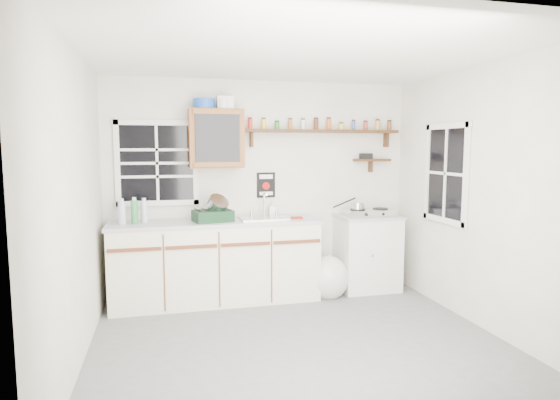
{
  "coord_description": "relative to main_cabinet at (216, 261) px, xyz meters",
  "views": [
    {
      "loc": [
        -1.12,
        -3.85,
        1.72
      ],
      "look_at": [
        -0.03,
        0.55,
        1.21
      ],
      "focal_mm": 30.0,
      "sensor_mm": 36.0,
      "label": 1
    }
  ],
  "objects": [
    {
      "name": "sink",
      "position": [
        0.54,
        0.01,
        0.47
      ],
      "size": [
        0.52,
        0.44,
        0.29
      ],
      "color": "silver",
      "rests_on": "main_cabinet"
    },
    {
      "name": "trash_bag",
      "position": [
        1.27,
        -0.14,
        -0.24
      ],
      "size": [
        0.46,
        0.41,
        0.52
      ],
      "color": "silver",
      "rests_on": "floor"
    },
    {
      "name": "upper_cabinet",
      "position": [
        0.03,
        0.14,
        1.36
      ],
      "size": [
        0.6,
        0.32,
        0.65
      ],
      "color": "brown",
      "rests_on": "wall_back"
    },
    {
      "name": "spice_shelf",
      "position": [
        1.31,
        0.21,
        1.47
      ],
      "size": [
        1.91,
        0.18,
        0.35
      ],
      "color": "black",
      "rests_on": "wall_back"
    },
    {
      "name": "soap_bottle",
      "position": [
        0.7,
        0.22,
        0.55
      ],
      "size": [
        0.08,
        0.08,
        0.17
      ],
      "primitive_type": "imported",
      "rotation": [
        0.0,
        0.0,
        -0.04
      ],
      "color": "silver",
      "rests_on": "main_cabinet"
    },
    {
      "name": "room",
      "position": [
        0.58,
        -1.3,
        0.79
      ],
      "size": [
        3.64,
        3.24,
        2.54
      ],
      "color": "#57575A",
      "rests_on": "ground"
    },
    {
      "name": "dish_rack",
      "position": [
        -0.02,
        -0.05,
        0.56
      ],
      "size": [
        0.46,
        0.38,
        0.3
      ],
      "rotation": [
        0.0,
        0.0,
        0.2
      ],
      "color": "black",
      "rests_on": "main_cabinet"
    },
    {
      "name": "upper_cabinet_clutter",
      "position": [
        0.01,
        0.14,
        1.75
      ],
      "size": [
        0.44,
        0.24,
        0.14
      ],
      "color": "#1945A3",
      "rests_on": "upper_cabinet"
    },
    {
      "name": "right_cabinet",
      "position": [
        1.83,
        0.03,
        -0.01
      ],
      "size": [
        0.73,
        0.57,
        0.91
      ],
      "color": "silver",
      "rests_on": "floor"
    },
    {
      "name": "saucepan",
      "position": [
        1.69,
        0.01,
        0.57
      ],
      "size": [
        0.33,
        0.24,
        0.15
      ],
      "rotation": [
        0.0,
        0.0,
        -0.72
      ],
      "color": "silver",
      "rests_on": "hotplate"
    },
    {
      "name": "window_back",
      "position": [
        -0.62,
        0.29,
        1.09
      ],
      "size": [
        0.93,
        0.03,
        0.98
      ],
      "color": "black",
      "rests_on": "wall_back"
    },
    {
      "name": "warning_sign",
      "position": [
        0.63,
        0.29,
        0.82
      ],
      "size": [
        0.22,
        0.02,
        0.3
      ],
      "color": "black",
      "rests_on": "wall_back"
    },
    {
      "name": "main_cabinet",
      "position": [
        0.0,
        0.0,
        0.0
      ],
      "size": [
        2.31,
        0.63,
        0.92
      ],
      "color": "beige",
      "rests_on": "floor"
    },
    {
      "name": "secondary_shelf",
      "position": [
        1.94,
        0.22,
        1.12
      ],
      "size": [
        0.45,
        0.16,
        0.24
      ],
      "color": "black",
      "rests_on": "wall_back"
    },
    {
      "name": "water_bottles",
      "position": [
        -0.87,
        -0.0,
        0.59
      ],
      "size": [
        0.3,
        0.16,
        0.28
      ],
      "color": "#A6B7C3",
      "rests_on": "main_cabinet"
    },
    {
      "name": "rag",
      "position": [
        0.91,
        -0.09,
        0.47
      ],
      "size": [
        0.13,
        0.12,
        0.02
      ],
      "primitive_type": "cube",
      "rotation": [
        0.0,
        0.0,
        -0.11
      ],
      "color": "maroon",
      "rests_on": "main_cabinet"
    },
    {
      "name": "window_right",
      "position": [
        2.37,
        -0.75,
        0.99
      ],
      "size": [
        0.03,
        0.78,
        1.08
      ],
      "color": "black",
      "rests_on": "wall_back"
    },
    {
      "name": "hotplate",
      "position": [
        1.84,
        0.01,
        0.49
      ],
      "size": [
        0.61,
        0.36,
        0.09
      ],
      "rotation": [
        0.0,
        0.0,
        -0.07
      ],
      "color": "silver",
      "rests_on": "right_cabinet"
    }
  ]
}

